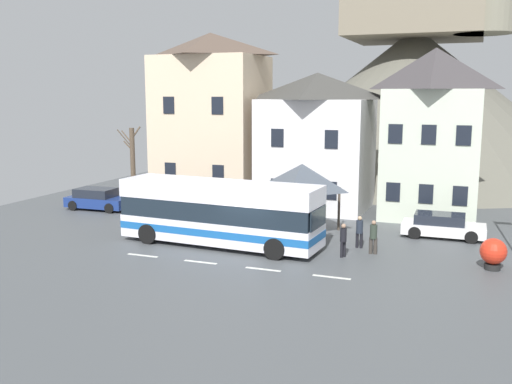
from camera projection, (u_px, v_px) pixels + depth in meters
The scene contains 17 objects.
ground_plane at pixel (249, 254), 27.31m from camera, with size 40.00×60.00×0.07m.
townhouse_00 at pixel (211, 119), 39.78m from camera, with size 6.99×5.54×11.50m.
townhouse_01 at pixel (316, 141), 37.51m from camera, with size 6.76×5.84×8.77m.
townhouse_02 at pixel (432, 134), 34.49m from camera, with size 5.49×5.09×10.11m.
hilltop_castle at pixel (414, 94), 53.23m from camera, with size 33.85×33.85×20.58m.
transit_bus at pixel (220, 214), 28.46m from camera, with size 10.32×3.16×3.19m.
bus_shelter at pixel (302, 177), 30.48m from camera, with size 3.60×3.60×3.80m.
parked_car_00 at pixel (184, 202), 36.50m from camera, with size 4.34×2.35×1.42m.
parked_car_01 at pixel (442, 226), 30.25m from camera, with size 4.21×1.94×1.25m.
parked_car_02 at pixel (98, 199), 37.59m from camera, with size 4.19×2.08×1.37m.
pedestrian_00 at pixel (373, 236), 27.05m from camera, with size 0.39×0.33×1.61m.
pedestrian_01 at pixel (343, 238), 26.50m from camera, with size 0.30×0.30×1.58m.
pedestrian_02 at pixel (359, 230), 28.12m from camera, with size 0.36×0.33×1.58m.
pedestrian_03 at pixel (314, 227), 28.90m from camera, with size 0.32×0.35×1.51m.
public_bench at pixel (300, 218), 32.89m from camera, with size 1.51×0.48×0.87m.
harbour_buoy at pixel (493, 252), 24.64m from camera, with size 1.12×1.12×1.37m.
bare_tree_00 at pixel (133, 171), 34.79m from camera, with size 1.27×1.03×5.53m.
Camera 1 is at (9.78, -24.55, 7.44)m, focal length 40.55 mm.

